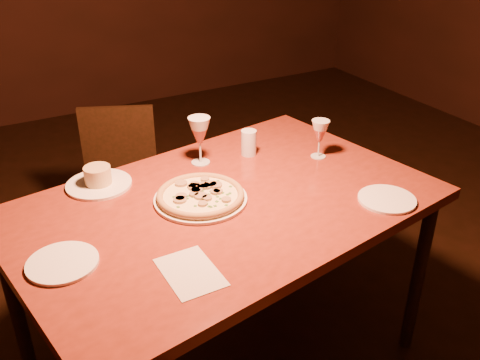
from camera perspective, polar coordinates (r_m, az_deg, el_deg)
dining_table at (r=1.96m, az=-1.66°, el=-4.03°), size 1.64×1.20×0.80m
chair_far at (r=2.89m, az=-12.71°, el=0.27°), size 0.51×0.51×0.81m
pizza_plate at (r=1.92m, az=-4.24°, el=-1.70°), size 0.34×0.34×0.04m
ramekin_saucer at (r=2.08m, az=-14.88°, el=0.03°), size 0.25×0.25×0.08m
wine_glass_far at (r=2.16m, az=-4.30°, el=4.20°), size 0.09×0.09×0.20m
wine_glass_right at (r=2.24m, az=8.48°, el=4.35°), size 0.07×0.07×0.16m
water_tumbler at (r=2.25m, az=0.94°, el=4.01°), size 0.06×0.06×0.11m
side_plate_left at (r=1.70m, az=-18.41°, el=-8.39°), size 0.21×0.21×0.01m
side_plate_near at (r=1.99m, az=15.40°, el=-2.00°), size 0.21×0.21×0.01m
menu_card at (r=1.59m, az=-5.32°, el=-9.76°), size 0.15×0.22×0.00m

